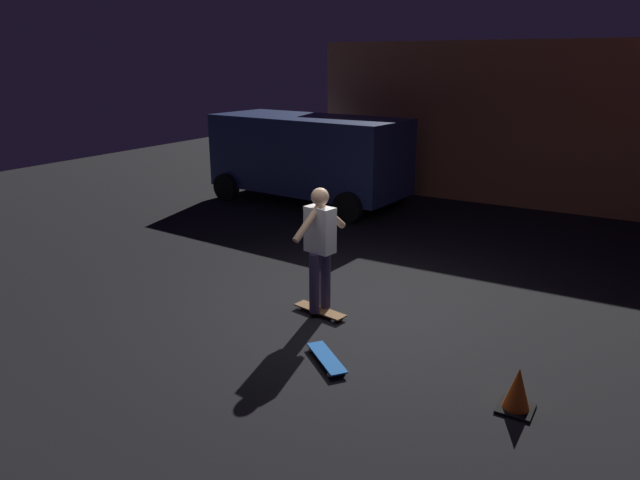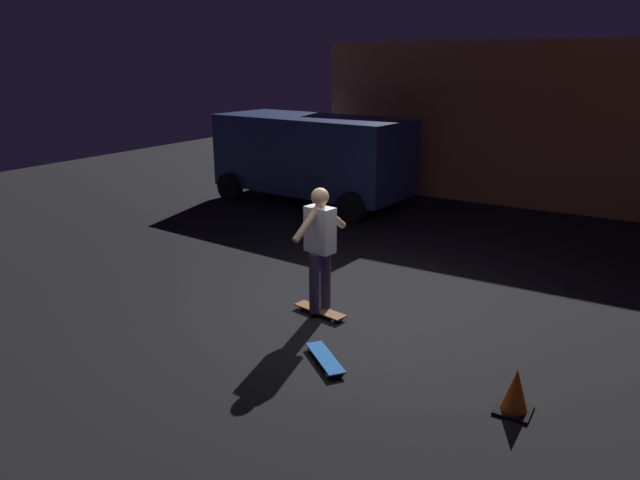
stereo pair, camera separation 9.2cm
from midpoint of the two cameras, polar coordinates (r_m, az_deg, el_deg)
name	(u,v)px [view 1 (the left image)]	position (r m, az deg, el deg)	size (l,w,h in m)	color
ground_plane	(345,316)	(7.83, 2.15, -7.45)	(28.00, 28.00, 0.00)	black
low_building	(553,121)	(15.49, 21.81, 10.84)	(10.77, 3.37, 3.70)	#C67A47
parked_van	(308,154)	(13.71, -1.36, 8.44)	(4.75, 2.55, 2.03)	navy
skateboard_ridden	(320,310)	(7.85, -0.34, -6.95)	(0.80, 0.34, 0.07)	olive
skateboard_spare	(327,358)	(6.68, 0.25, -11.55)	(0.73, 0.65, 0.07)	#1959B2
skater	(320,241)	(7.50, -0.35, -0.10)	(0.41, 0.98, 1.67)	#382D4C
traffic_cone	(517,391)	(6.10, 18.44, -13.91)	(0.34, 0.34, 0.46)	black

